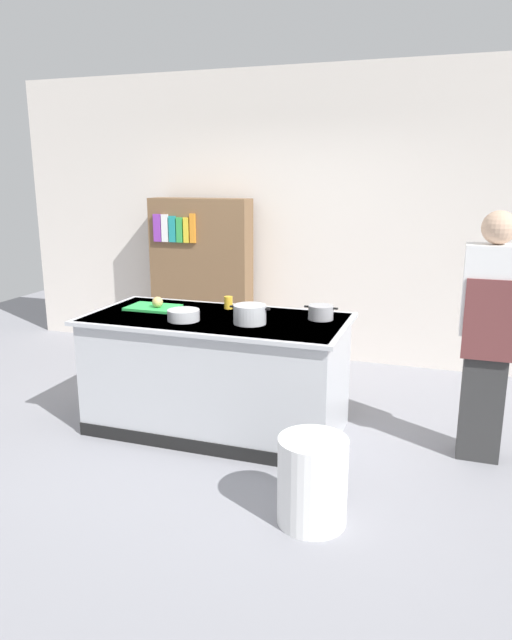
% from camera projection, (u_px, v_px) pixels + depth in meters
% --- Properties ---
extents(ground_plane, '(10.00, 10.00, 0.00)m').
position_uv_depth(ground_plane, '(218.00, 428.00, 4.59)').
color(ground_plane, gray).
extents(back_wall, '(6.40, 0.12, 3.00)m').
position_uv_depth(back_wall, '(291.00, 217.00, 6.15)').
color(back_wall, silver).
rests_on(back_wall, ground_plane).
extents(counter_island, '(1.98, 0.98, 0.90)m').
position_uv_depth(counter_island, '(217.00, 372.00, 4.47)').
color(counter_island, '#B7BABF').
rests_on(counter_island, ground_plane).
extents(cutting_board, '(0.40, 0.28, 0.02)m').
position_uv_depth(cutting_board, '(153.00, 307.00, 4.64)').
color(cutting_board, green).
rests_on(cutting_board, counter_island).
extents(onion, '(0.09, 0.09, 0.09)m').
position_uv_depth(onion, '(158.00, 302.00, 4.59)').
color(onion, tan).
rests_on(onion, cutting_board).
extents(stock_pot, '(0.30, 0.24, 0.14)m').
position_uv_depth(stock_pot, '(250.00, 314.00, 4.17)').
color(stock_pot, '#B7BABF').
rests_on(stock_pot, counter_island).
extents(sauce_pan, '(0.25, 0.19, 0.11)m').
position_uv_depth(sauce_pan, '(321.00, 312.00, 4.29)').
color(sauce_pan, '#99999E').
rests_on(sauce_pan, counter_island).
extents(mixing_bowl, '(0.24, 0.24, 0.08)m').
position_uv_depth(mixing_bowl, '(183.00, 315.00, 4.26)').
color(mixing_bowl, '#B7BABF').
rests_on(mixing_bowl, counter_island).
extents(juice_cup, '(0.07, 0.07, 0.10)m').
position_uv_depth(juice_cup, '(228.00, 303.00, 4.63)').
color(juice_cup, yellow).
rests_on(juice_cup, counter_island).
extents(trash_bin, '(0.40, 0.40, 0.51)m').
position_uv_depth(trash_bin, '(312.00, 481.00, 3.29)').
color(trash_bin, white).
rests_on(trash_bin, ground_plane).
extents(person_chef, '(0.38, 0.25, 1.72)m').
position_uv_depth(person_chef, '(489.00, 332.00, 3.90)').
color(person_chef, '#323232').
rests_on(person_chef, ground_plane).
extents(bookshelf, '(1.10, 0.31, 1.70)m').
position_uv_depth(bookshelf, '(201.00, 278.00, 6.32)').
color(bookshelf, brown).
rests_on(bookshelf, ground_plane).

